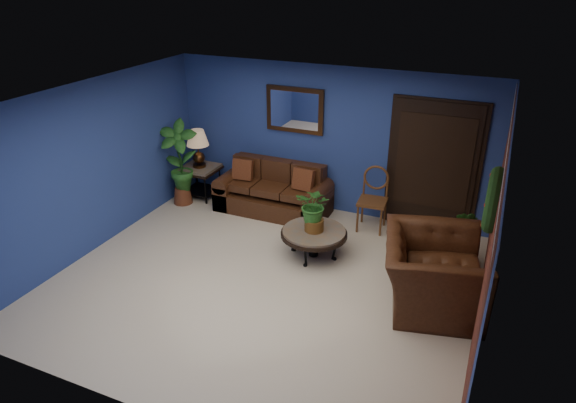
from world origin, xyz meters
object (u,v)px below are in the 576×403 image
at_px(sofa, 275,195).
at_px(table_lamp, 198,144).
at_px(end_table, 200,174).
at_px(side_chair, 374,194).
at_px(armchair, 433,272).
at_px(coffee_table, 314,234).

height_order(sofa, table_lamp, table_lamp).
height_order(end_table, side_chair, side_chair).
distance_m(end_table, table_lamp, 0.57).
bearing_deg(end_table, armchair, -20.43).
bearing_deg(side_chair, sofa, 177.80).
bearing_deg(table_lamp, coffee_table, -23.40).
bearing_deg(side_chair, coffee_table, -118.06).
relative_size(coffee_table, armchair, 0.70).
height_order(end_table, armchair, armchair).
height_order(table_lamp, side_chair, table_lamp).
bearing_deg(table_lamp, armchair, -20.43).
xyz_separation_m(sofa, end_table, (-1.49, -0.02, 0.16)).
xyz_separation_m(coffee_table, side_chair, (0.55, 1.23, 0.22)).
bearing_deg(armchair, sofa, 47.65).
bearing_deg(end_table, side_chair, 1.35).
bearing_deg(sofa, end_table, -179.10).
bearing_deg(side_chair, armchair, -58.74).
relative_size(coffee_table, side_chair, 0.95).
xyz_separation_m(sofa, side_chair, (1.73, 0.05, 0.30)).
bearing_deg(side_chair, end_table, 177.41).
height_order(table_lamp, armchair, table_lamp).
distance_m(sofa, side_chair, 1.76).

